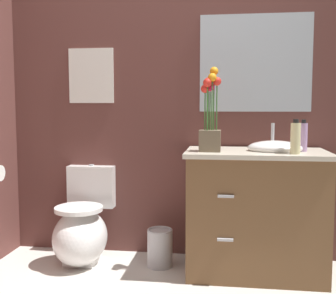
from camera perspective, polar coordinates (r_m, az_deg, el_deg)
The scene contains 9 objects.
wall_back at distance 3.20m, azimuth 4.90°, elevation 7.47°, with size 4.02×0.05×2.50m, color brown.
toilet at distance 3.20m, azimuth -11.45°, elevation -10.85°, with size 0.38×0.59×0.69m.
vanity_cabinet at distance 2.96m, azimuth 11.71°, elevation -8.39°, with size 0.94×0.56×1.02m.
flower_vase at distance 2.80m, azimuth 5.69°, elevation 3.37°, with size 0.14×0.14×0.55m.
soap_bottle at distance 2.93m, azimuth 17.74°, elevation 1.33°, with size 0.05×0.05×0.21m.
lotion_bottle at distance 2.75m, azimuth 16.77°, elevation 1.18°, with size 0.06×0.06×0.22m.
trash_bin at distance 3.10m, azimuth -1.09°, elevation -13.37°, with size 0.18×0.18×0.27m.
wall_poster at distance 3.34m, azimuth -10.30°, elevation 9.41°, with size 0.35×0.01×0.41m, color silver.
wall_mirror at distance 3.19m, azimuth 11.66°, elevation 10.99°, with size 0.80×0.01×0.70m, color #B2BCC6.
Camera 1 is at (0.36, -1.72, 1.14)m, focal length 45.31 mm.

